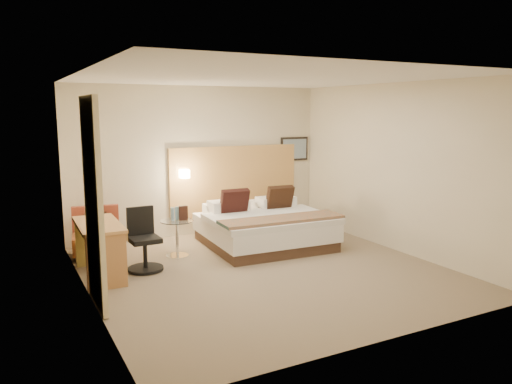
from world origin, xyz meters
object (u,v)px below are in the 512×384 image
lounge_chair (97,236)px  desk_chair (144,245)px  side_table (177,236)px  desk (101,234)px  bed (264,227)px

lounge_chair → desk_chair: (0.47, -1.07, 0.07)m
side_table → desk: size_ratio=0.49×
bed → desk_chair: 2.19m
desk_chair → side_table: bearing=33.4°
bed → lounge_chair: (-2.62, 0.69, -0.01)m
lounge_chair → desk_chair: bearing=-66.4°
lounge_chair → bed: bearing=-14.8°
desk → lounge_chair: bearing=83.4°
lounge_chair → desk: bearing=-96.6°
side_table → desk: 1.33m
side_table → desk: desk is taller
side_table → desk: bearing=-160.9°
lounge_chair → desk_chair: 1.17m
bed → side_table: 1.52m
bed → side_table: (-1.52, 0.04, 0.01)m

